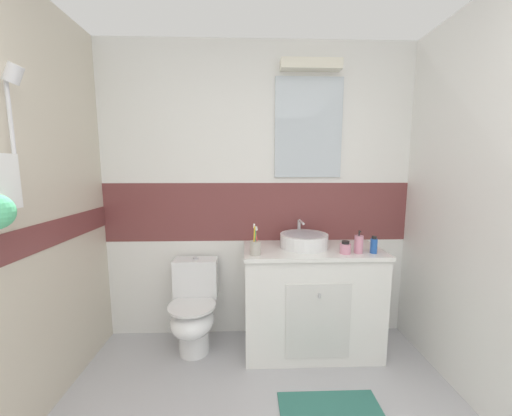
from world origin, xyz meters
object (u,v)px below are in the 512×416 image
Objects in this scene: toothbrush_cup at (255,247)px; hair_gel_jar at (345,248)px; soap_dispenser at (359,244)px; sink_basin at (304,240)px; toilet at (194,309)px; lotion_bottle_short at (374,245)px.

toothbrush_cup reaches higher than hair_gel_jar.
hair_gel_jar is (-0.10, -0.01, -0.02)m from soap_dispenser.
toothbrush_cup reaches higher than sink_basin.
toilet is (-0.89, -0.03, -0.56)m from sink_basin.
hair_gel_jar is at bearing -35.29° from sink_basin.
lotion_bottle_short is (0.11, -0.01, -0.01)m from soap_dispenser.
soap_dispenser is 0.11m from lotion_bottle_short.
toilet is at bearing 173.37° from lotion_bottle_short.
toilet is at bearing -178.35° from sink_basin.
toothbrush_cup reaches higher than lotion_bottle_short.
toothbrush_cup is 0.77m from soap_dispenser.
sink_basin reaches higher than toilet.
lotion_bottle_short is at bearing 0.77° from toothbrush_cup.
sink_basin is 0.52m from lotion_bottle_short.
toothbrush_cup is at bearing -179.23° from lotion_bottle_short.
sink_basin is 0.33m from hair_gel_jar.
hair_gel_jar is at bearing 0.48° from toothbrush_cup.
toilet is 5.74× the size of lotion_bottle_short.
lotion_bottle_short reaches higher than toilet.
soap_dispenser is at bearing 7.36° from hair_gel_jar.
toilet is 1.39m from soap_dispenser.
lotion_bottle_short is (0.48, -0.18, 0.00)m from sink_basin.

